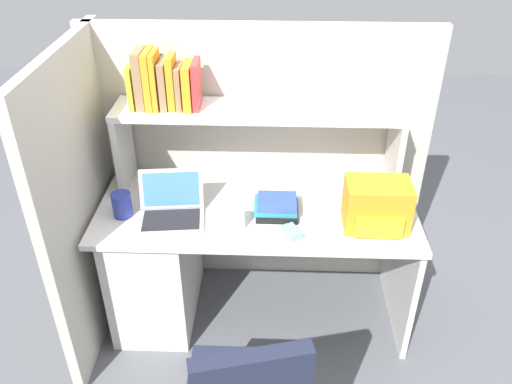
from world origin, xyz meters
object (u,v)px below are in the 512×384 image
computer_mouse (292,232)px  paper_cup (237,218)px  laptop (171,209)px  backpack (377,206)px  snack_canister (122,205)px

computer_mouse → paper_cup: bearing=141.2°
laptop → backpack: size_ratio=1.12×
backpack → paper_cup: backpack is taller
paper_cup → snack_canister: size_ratio=0.84×
backpack → paper_cup: (-0.65, -0.04, -0.06)m
computer_mouse → paper_cup: (-0.26, 0.05, 0.04)m
paper_cup → backpack: bearing=3.2°
backpack → paper_cup: 0.66m
laptop → computer_mouse: size_ratio=3.23×
backpack → snack_canister: (-1.22, 0.04, -0.05)m
computer_mouse → snack_canister: 0.84m
backpack → computer_mouse: size_ratio=2.88×
paper_cup → computer_mouse: bearing=-11.3°
laptop → paper_cup: (0.33, -0.07, 0.00)m
computer_mouse → paper_cup: size_ratio=1.00×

